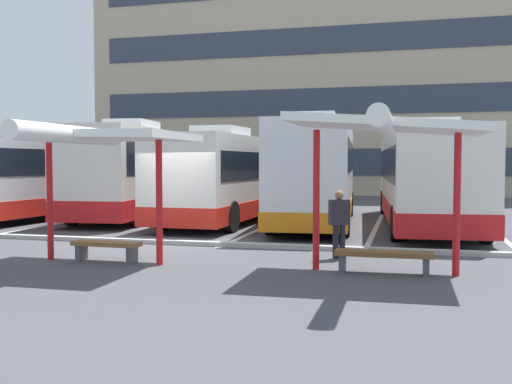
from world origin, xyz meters
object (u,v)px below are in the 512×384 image
at_px(coach_bus_3, 316,173).
at_px(waiting_shelter_2, 385,128).
at_px(coach_bus_4, 425,178).
at_px(coach_bus_0, 36,176).
at_px(waiting_passenger_0, 339,220).
at_px(waiting_shelter_1, 96,139).
at_px(coach_bus_2, 233,178).
at_px(bench_2, 106,247).
at_px(bench_3, 384,257).
at_px(coach_bus_1, 146,172).

bearing_deg(coach_bus_3, waiting_shelter_2, -73.32).
bearing_deg(waiting_shelter_2, coach_bus_4, 83.86).
relative_size(coach_bus_0, waiting_passenger_0, 7.88).
height_order(coach_bus_0, waiting_shelter_1, coach_bus_0).
distance_m(coach_bus_2, bench_2, 9.65).
xyz_separation_m(coach_bus_3, waiting_passenger_0, (1.63, -7.27, -0.93)).
distance_m(coach_bus_2, waiting_shelter_1, 10.02).
height_order(coach_bus_0, coach_bus_2, coach_bus_0).
height_order(bench_3, waiting_passenger_0, waiting_passenger_0).
bearing_deg(coach_bus_1, coach_bus_4, -6.09).
height_order(coach_bus_3, waiting_passenger_0, coach_bus_3).
distance_m(coach_bus_0, coach_bus_2, 7.69).
bearing_deg(coach_bus_0, coach_bus_2, 11.17).
xyz_separation_m(coach_bus_2, coach_bus_3, (3.27, -0.57, 0.20)).
relative_size(coach_bus_4, waiting_shelter_1, 2.65).
height_order(coach_bus_0, coach_bus_1, coach_bus_1).
bearing_deg(waiting_passenger_0, coach_bus_4, 74.85).
xyz_separation_m(waiting_shelter_1, waiting_passenger_0, (4.98, 2.11, -1.83)).
xyz_separation_m(coach_bus_3, waiting_shelter_1, (-3.34, -9.38, 0.90)).
bearing_deg(coach_bus_0, coach_bus_3, 4.85).
bearing_deg(coach_bus_4, bench_3, -96.21).
xyz_separation_m(bench_2, bench_3, (6.05, 0.09, 0.01)).
bearing_deg(waiting_shelter_1, coach_bus_2, 89.56).
relative_size(coach_bus_1, coach_bus_2, 1.09).
xyz_separation_m(coach_bus_1, coach_bus_3, (7.37, -1.62, 0.02)).
bearing_deg(coach_bus_0, coach_bus_1, 36.40).
relative_size(bench_2, waiting_passenger_0, 1.02).
height_order(coach_bus_2, bench_3, coach_bus_2).
bearing_deg(coach_bus_4, coach_bus_0, -174.70).
xyz_separation_m(coach_bus_1, waiting_shelter_1, (4.03, -11.00, 0.92)).
distance_m(coach_bus_0, coach_bus_1, 4.27).
distance_m(waiting_shelter_2, waiting_passenger_0, 2.85).
relative_size(coach_bus_1, bench_3, 6.12).
xyz_separation_m(coach_bus_1, coach_bus_4, (11.09, -1.18, -0.13)).
distance_m(coach_bus_3, waiting_shelter_1, 10.00).
bearing_deg(waiting_passenger_0, coach_bus_3, 102.67).
xyz_separation_m(coach_bus_1, waiting_shelter_2, (10.08, -10.64, 1.07)).
relative_size(coach_bus_4, bench_3, 6.24).
bearing_deg(bench_2, waiting_passenger_0, 19.07).
distance_m(bench_2, bench_3, 6.05).
distance_m(coach_bus_1, coach_bus_2, 4.24).
xyz_separation_m(waiting_shelter_1, waiting_shelter_2, (6.05, 0.36, 0.15)).
bearing_deg(coach_bus_4, coach_bus_2, 178.85).
height_order(waiting_shelter_2, waiting_passenger_0, waiting_shelter_2).
distance_m(coach_bus_0, waiting_shelter_2, 15.80).
distance_m(waiting_shelter_1, bench_3, 6.52).
height_order(coach_bus_2, waiting_shelter_2, coach_bus_2).
distance_m(coach_bus_0, coach_bus_3, 10.85).
height_order(coach_bus_0, bench_3, coach_bus_0).
relative_size(coach_bus_2, bench_2, 6.75).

